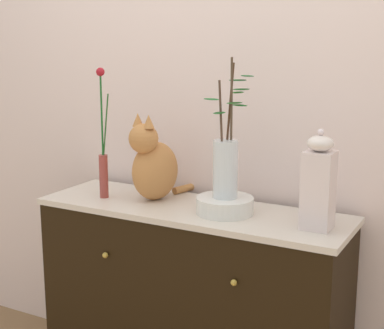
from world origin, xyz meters
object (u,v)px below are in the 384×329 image
(sideboard, at_px, (192,304))
(vase_slim_green, at_px, (103,158))
(cat_sitting, at_px, (154,165))
(jar_lidded_porcelain, at_px, (319,184))
(bowl_porcelain, at_px, (225,205))
(vase_glass_clear, at_px, (226,163))

(sideboard, height_order, vase_slim_green, vase_slim_green)
(cat_sitting, distance_m, vase_slim_green, 0.22)
(cat_sitting, height_order, jar_lidded_porcelain, cat_sitting)
(sideboard, bearing_deg, cat_sitting, 172.99)
(bowl_porcelain, relative_size, jar_lidded_porcelain, 0.62)
(sideboard, distance_m, jar_lidded_porcelain, 0.80)
(bowl_porcelain, distance_m, jar_lidded_porcelain, 0.40)
(jar_lidded_porcelain, bearing_deg, vase_slim_green, -178.57)
(bowl_porcelain, bearing_deg, vase_slim_green, -176.27)
(bowl_porcelain, distance_m, vase_glass_clear, 0.17)
(sideboard, xyz_separation_m, cat_sitting, (-0.20, 0.02, 0.59))
(sideboard, bearing_deg, bowl_porcelain, -3.76)
(jar_lidded_porcelain, bearing_deg, sideboard, 177.47)
(vase_glass_clear, distance_m, jar_lidded_porcelain, 0.38)
(vase_slim_green, relative_size, vase_glass_clear, 1.03)
(vase_glass_clear, bearing_deg, vase_slim_green, -176.15)
(sideboard, relative_size, bowl_porcelain, 5.74)
(cat_sitting, bearing_deg, vase_slim_green, -161.30)
(cat_sitting, distance_m, bowl_porcelain, 0.38)
(cat_sitting, distance_m, jar_lidded_porcelain, 0.73)
(bowl_porcelain, height_order, jar_lidded_porcelain, jar_lidded_porcelain)
(sideboard, bearing_deg, jar_lidded_porcelain, -2.53)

